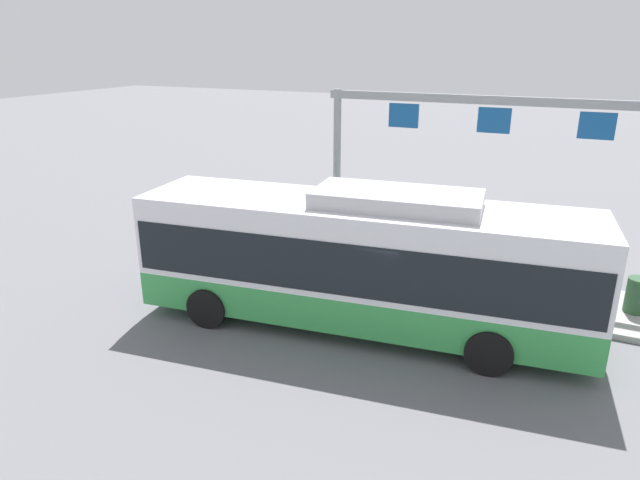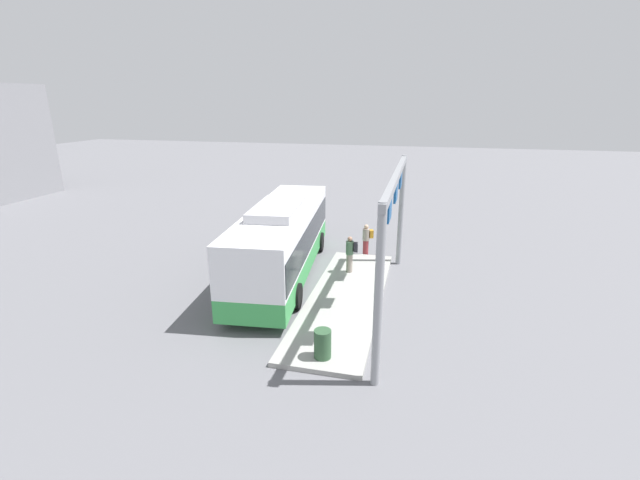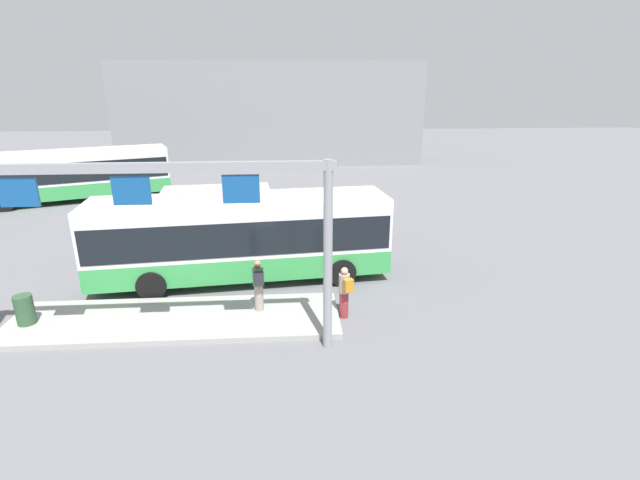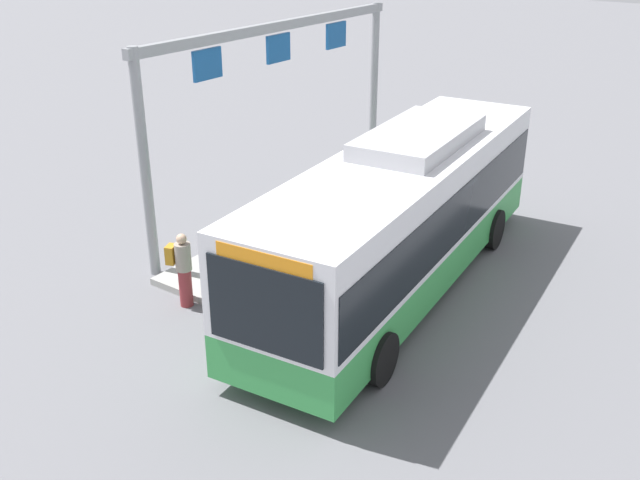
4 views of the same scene
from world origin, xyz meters
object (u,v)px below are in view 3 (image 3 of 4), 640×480
bus_main (241,233)px  person_waiting_near (258,284)px  trash_bin (25,310)px  bus_background_left (74,172)px  person_boarding (345,291)px

bus_main → person_waiting_near: size_ratio=6.47×
bus_main → trash_bin: size_ratio=12.00×
bus_background_left → person_boarding: size_ratio=6.68×
person_boarding → trash_bin: 9.52m
bus_main → trash_bin: (-6.13, -3.28, -1.20)m
bus_main → person_boarding: size_ratio=6.47×
bus_background_left → bus_main: bearing=109.2°
person_waiting_near → trash_bin: bearing=82.9°
bus_main → bus_background_left: bus_main is taller
bus_main → person_waiting_near: bearing=-81.7°
person_boarding → trash_bin: size_ratio=1.86×
bus_background_left → trash_bin: bus_background_left is taller
bus_background_left → trash_bin: bearing=86.2°
person_boarding → person_waiting_near: size_ratio=1.00×
bus_main → trash_bin: bearing=-157.8°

